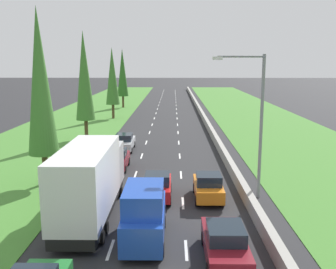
{
  "coord_description": "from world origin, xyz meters",
  "views": [
    {
      "loc": [
        1.13,
        -1.45,
        8.54
      ],
      "look_at": [
        0.55,
        42.58,
        0.22
      ],
      "focal_mm": 41.2,
      "sensor_mm": 36.0,
      "label": 1
    }
  ],
  "objects_px": {
    "orange_hatchback_right_lane": "(208,187)",
    "poplar_tree_second": "(40,82)",
    "maroon_hatchback_left_lane": "(117,159)",
    "blue_van_centre_lane": "(144,214)",
    "poplar_tree_fourth": "(112,76)",
    "poplar_tree_third": "(84,76)",
    "maroon_sedan_right_lane": "(225,243)",
    "white_box_truck_left_lane": "(91,180)",
    "poplar_tree_fifth": "(122,73)",
    "red_hatchback_centre_lane": "(157,186)",
    "silver_sedan_left_lane": "(124,142)",
    "street_light_mast": "(256,116)"
  },
  "relations": [
    {
      "from": "maroon_sedan_right_lane",
      "to": "poplar_tree_fifth",
      "type": "distance_m",
      "value": 58.49
    },
    {
      "from": "orange_hatchback_right_lane",
      "to": "maroon_hatchback_left_lane",
      "type": "distance_m",
      "value": 9.64
    },
    {
      "from": "orange_hatchback_right_lane",
      "to": "white_box_truck_left_lane",
      "type": "distance_m",
      "value": 7.48
    },
    {
      "from": "poplar_tree_second",
      "to": "street_light_mast",
      "type": "relative_size",
      "value": 1.36
    },
    {
      "from": "blue_van_centre_lane",
      "to": "poplar_tree_fifth",
      "type": "xyz_separation_m",
      "value": [
        -8.11,
        55.32,
        5.15
      ]
    },
    {
      "from": "orange_hatchback_right_lane",
      "to": "poplar_tree_second",
      "type": "xyz_separation_m",
      "value": [
        -11.23,
        3.01,
        6.33
      ]
    },
    {
      "from": "poplar_tree_second",
      "to": "poplar_tree_third",
      "type": "distance_m",
      "value": 16.25
    },
    {
      "from": "red_hatchback_centre_lane",
      "to": "street_light_mast",
      "type": "distance_m",
      "value": 7.52
    },
    {
      "from": "poplar_tree_fourth",
      "to": "white_box_truck_left_lane",
      "type": "bearing_deg",
      "value": -83.05
    },
    {
      "from": "poplar_tree_fourth",
      "to": "red_hatchback_centre_lane",
      "type": "bearing_deg",
      "value": -76.86
    },
    {
      "from": "orange_hatchback_right_lane",
      "to": "poplar_tree_fifth",
      "type": "height_order",
      "value": "poplar_tree_fifth"
    },
    {
      "from": "red_hatchback_centre_lane",
      "to": "poplar_tree_second",
      "type": "height_order",
      "value": "poplar_tree_second"
    },
    {
      "from": "poplar_tree_fourth",
      "to": "orange_hatchback_right_lane",
      "type": "bearing_deg",
      "value": -72.07
    },
    {
      "from": "silver_sedan_left_lane",
      "to": "street_light_mast",
      "type": "bearing_deg",
      "value": -53.15
    },
    {
      "from": "orange_hatchback_right_lane",
      "to": "poplar_tree_third",
      "type": "height_order",
      "value": "poplar_tree_third"
    },
    {
      "from": "maroon_hatchback_left_lane",
      "to": "red_hatchback_centre_lane",
      "type": "distance_m",
      "value": 7.7
    },
    {
      "from": "orange_hatchback_right_lane",
      "to": "street_light_mast",
      "type": "relative_size",
      "value": 0.43
    },
    {
      "from": "maroon_sedan_right_lane",
      "to": "blue_van_centre_lane",
      "type": "relative_size",
      "value": 0.92
    },
    {
      "from": "poplar_tree_second",
      "to": "poplar_tree_third",
      "type": "xyz_separation_m",
      "value": [
        -0.72,
        16.24,
        -0.16
      ]
    },
    {
      "from": "maroon_sedan_right_lane",
      "to": "poplar_tree_third",
      "type": "bearing_deg",
      "value": 114.13
    },
    {
      "from": "white_box_truck_left_lane",
      "to": "poplar_tree_second",
      "type": "height_order",
      "value": "poplar_tree_second"
    },
    {
      "from": "poplar_tree_third",
      "to": "poplar_tree_fourth",
      "type": "xyz_separation_m",
      "value": [
        0.59,
        15.84,
        -0.61
      ]
    },
    {
      "from": "orange_hatchback_right_lane",
      "to": "red_hatchback_centre_lane",
      "type": "relative_size",
      "value": 1.0
    },
    {
      "from": "silver_sedan_left_lane",
      "to": "maroon_hatchback_left_lane",
      "type": "bearing_deg",
      "value": -87.78
    },
    {
      "from": "poplar_tree_fourth",
      "to": "street_light_mast",
      "type": "bearing_deg",
      "value": -67.63
    },
    {
      "from": "red_hatchback_centre_lane",
      "to": "poplar_tree_second",
      "type": "relative_size",
      "value": 0.32
    },
    {
      "from": "blue_van_centre_lane",
      "to": "poplar_tree_fourth",
      "type": "bearing_deg",
      "value": 100.76
    },
    {
      "from": "maroon_sedan_right_lane",
      "to": "orange_hatchback_right_lane",
      "type": "height_order",
      "value": "orange_hatchback_right_lane"
    },
    {
      "from": "white_box_truck_left_lane",
      "to": "silver_sedan_left_lane",
      "type": "height_order",
      "value": "white_box_truck_left_lane"
    },
    {
      "from": "white_box_truck_left_lane",
      "to": "poplar_tree_second",
      "type": "distance_m",
      "value": 9.03
    },
    {
      "from": "blue_van_centre_lane",
      "to": "white_box_truck_left_lane",
      "type": "height_order",
      "value": "white_box_truck_left_lane"
    },
    {
      "from": "maroon_hatchback_left_lane",
      "to": "poplar_tree_fourth",
      "type": "xyz_separation_m",
      "value": [
        -4.63,
        28.18,
        5.56
      ]
    },
    {
      "from": "poplar_tree_second",
      "to": "poplar_tree_fourth",
      "type": "height_order",
      "value": "poplar_tree_second"
    },
    {
      "from": "poplar_tree_second",
      "to": "orange_hatchback_right_lane",
      "type": "bearing_deg",
      "value": -15.02
    },
    {
      "from": "orange_hatchback_right_lane",
      "to": "white_box_truck_left_lane",
      "type": "bearing_deg",
      "value": -155.8
    },
    {
      "from": "maroon_sedan_right_lane",
      "to": "white_box_truck_left_lane",
      "type": "bearing_deg",
      "value": 146.22
    },
    {
      "from": "maroon_sedan_right_lane",
      "to": "silver_sedan_left_lane",
      "type": "xyz_separation_m",
      "value": [
        -7.05,
        21.2,
        0.0
      ]
    },
    {
      "from": "blue_van_centre_lane",
      "to": "poplar_tree_fourth",
      "type": "xyz_separation_m",
      "value": [
        -7.78,
        40.95,
        5.0
      ]
    },
    {
      "from": "poplar_tree_fifth",
      "to": "street_light_mast",
      "type": "relative_size",
      "value": 1.22
    },
    {
      "from": "maroon_hatchback_left_lane",
      "to": "poplar_tree_third",
      "type": "xyz_separation_m",
      "value": [
        -5.22,
        12.34,
        6.17
      ]
    },
    {
      "from": "red_hatchback_centre_lane",
      "to": "poplar_tree_third",
      "type": "distance_m",
      "value": 21.96
    },
    {
      "from": "white_box_truck_left_lane",
      "to": "blue_van_centre_lane",
      "type": "bearing_deg",
      "value": -42.15
    },
    {
      "from": "white_box_truck_left_lane",
      "to": "maroon_hatchback_left_lane",
      "type": "xyz_separation_m",
      "value": [
        -0.01,
        9.93,
        -1.35
      ]
    },
    {
      "from": "blue_van_centre_lane",
      "to": "white_box_truck_left_lane",
      "type": "xyz_separation_m",
      "value": [
        -3.14,
        2.84,
        0.78
      ]
    },
    {
      "from": "blue_van_centre_lane",
      "to": "poplar_tree_second",
      "type": "bearing_deg",
      "value": 130.79
    },
    {
      "from": "maroon_sedan_right_lane",
      "to": "street_light_mast",
      "type": "relative_size",
      "value": 0.5
    },
    {
      "from": "poplar_tree_fifth",
      "to": "street_light_mast",
      "type": "distance_m",
      "value": 51.15
    },
    {
      "from": "silver_sedan_left_lane",
      "to": "poplar_tree_third",
      "type": "bearing_deg",
      "value": 131.51
    },
    {
      "from": "orange_hatchback_right_lane",
      "to": "poplar_tree_fifth",
      "type": "relative_size",
      "value": 0.35
    },
    {
      "from": "maroon_sedan_right_lane",
      "to": "poplar_tree_fourth",
      "type": "relative_size",
      "value": 0.42
    }
  ]
}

